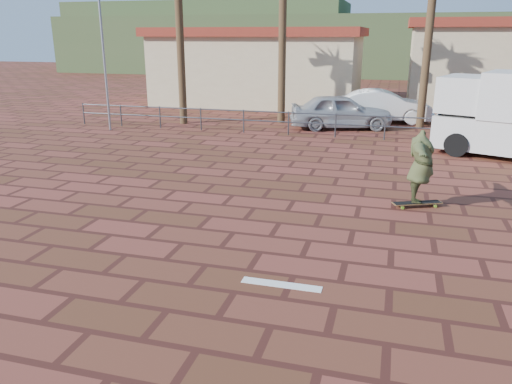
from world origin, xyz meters
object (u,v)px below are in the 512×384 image
(skateboarder, at_px, (421,167))
(car_silver, at_px, (341,111))
(car_white, at_px, (382,106))
(longboard, at_px, (417,203))

(skateboarder, xyz_separation_m, car_silver, (-3.10, 10.49, -0.26))
(skateboarder, xyz_separation_m, car_white, (-1.35, 12.82, -0.26))
(car_silver, distance_m, car_white, 2.92)
(skateboarder, height_order, car_silver, skateboarder)
(longboard, relative_size, skateboarder, 0.56)
(skateboarder, relative_size, car_silver, 0.49)
(skateboarder, distance_m, car_white, 12.90)
(skateboarder, bearing_deg, car_silver, 13.36)
(longboard, bearing_deg, car_white, 72.01)
(longboard, xyz_separation_m, car_silver, (-3.10, 10.49, 0.68))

